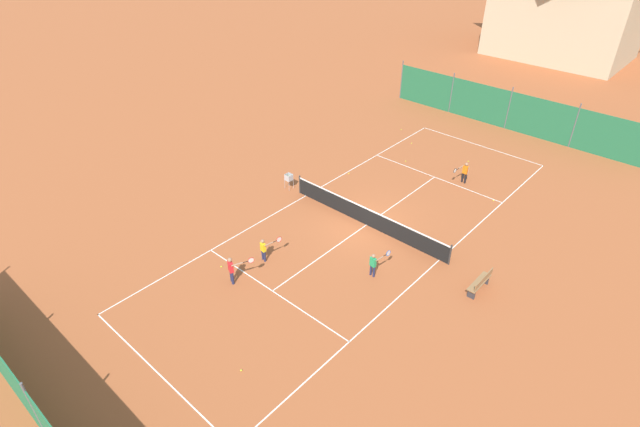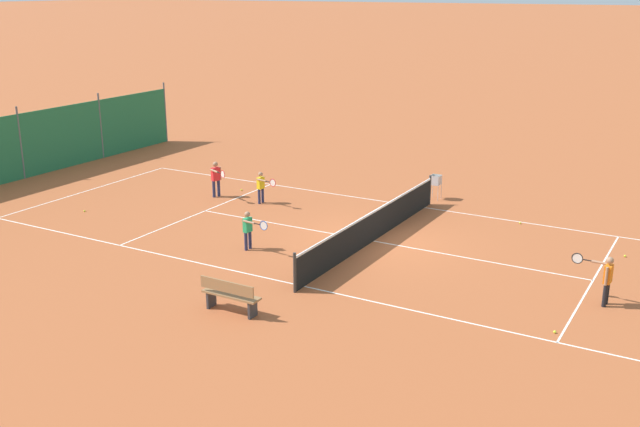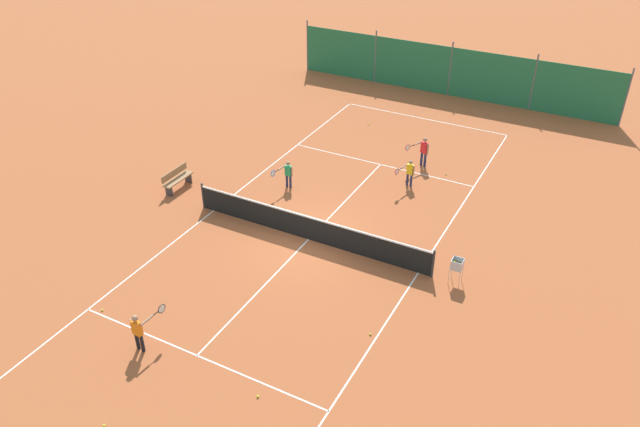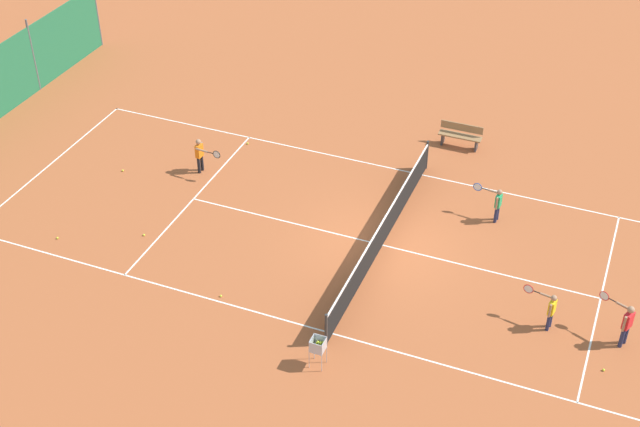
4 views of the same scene
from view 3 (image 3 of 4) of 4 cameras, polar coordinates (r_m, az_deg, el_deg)
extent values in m
plane|color=#A8542D|center=(22.01, -1.05, -2.37)|extent=(600.00, 600.00, 0.00)
cube|color=white|center=(31.66, 9.52, 8.55)|extent=(8.25, 0.05, 0.01)
cube|color=white|center=(20.71, 8.99, -5.36)|extent=(0.05, 23.85, 0.01)
cube|color=white|center=(23.95, -9.67, 0.28)|extent=(0.05, 23.85, 0.01)
cube|color=white|center=(17.97, -11.18, -12.62)|extent=(8.20, 0.05, 0.01)
cube|color=white|center=(26.98, 5.54, 4.49)|extent=(8.20, 0.05, 0.01)
cube|color=white|center=(22.01, -1.05, -2.36)|extent=(0.05, 12.80, 0.01)
cylinder|color=#2D2D2D|center=(20.29, 10.30, -4.52)|extent=(0.08, 0.08, 1.06)
cylinder|color=#2D2D2D|center=(23.93, -10.65, 1.62)|extent=(0.08, 0.08, 1.06)
cube|color=black|center=(21.76, -1.06, -1.38)|extent=(9.10, 0.02, 0.91)
cube|color=white|center=(21.50, -1.07, -0.33)|extent=(9.10, 0.04, 0.06)
cube|color=#236B42|center=(34.41, 11.79, 12.59)|extent=(17.20, 0.04, 2.60)
cylinder|color=#59595E|center=(33.20, 26.20, 9.49)|extent=(0.08, 0.08, 2.90)
cylinder|color=#59595E|center=(33.51, 18.93, 11.27)|extent=(0.08, 0.08, 2.90)
cylinder|color=#59595E|center=(34.36, 11.82, 12.82)|extent=(0.08, 0.08, 2.90)
cylinder|color=#59595E|center=(35.71, 5.08, 14.11)|extent=(0.08, 0.08, 2.90)
cylinder|color=#59595E|center=(37.50, -1.16, 15.11)|extent=(0.08, 0.08, 2.90)
cylinder|color=#23284C|center=(25.34, 8.33, 3.02)|extent=(0.10, 0.10, 0.54)
cylinder|color=#23284C|center=(25.41, 8.00, 3.14)|extent=(0.10, 0.10, 0.54)
cube|color=yellow|center=(25.15, 8.25, 4.02)|extent=(0.28, 0.19, 0.42)
sphere|color=#A37556|center=(25.01, 8.30, 4.66)|extent=(0.16, 0.16, 0.16)
cylinder|color=#A37556|center=(25.08, 8.57, 3.91)|extent=(0.06, 0.06, 0.42)
cylinder|color=#A37556|center=(24.99, 7.71, 4.30)|extent=(0.13, 0.42, 0.06)
cylinder|color=black|center=(24.75, 7.34, 4.04)|extent=(0.06, 0.19, 0.03)
torus|color=red|center=(24.57, 7.05, 3.84)|extent=(0.07, 0.28, 0.28)
cylinder|color=silver|center=(24.57, 7.05, 3.84)|extent=(0.05, 0.25, 0.25)
cylinder|color=#23284C|center=(26.92, 9.58, 4.84)|extent=(0.11, 0.11, 0.62)
cylinder|color=#23284C|center=(27.04, 9.27, 5.00)|extent=(0.11, 0.11, 0.62)
cube|color=red|center=(26.74, 9.53, 5.96)|extent=(0.34, 0.27, 0.48)
sphere|color=#A37556|center=(26.58, 9.60, 6.67)|extent=(0.19, 0.19, 0.19)
cylinder|color=#A37556|center=(26.63, 9.83, 5.82)|extent=(0.07, 0.07, 0.48)
cylinder|color=#A37556|center=(26.60, 8.91, 6.34)|extent=(0.25, 0.47, 0.07)
cylinder|color=black|center=(26.37, 8.39, 6.14)|extent=(0.11, 0.21, 0.03)
torus|color=red|center=(26.20, 8.01, 5.99)|extent=(0.13, 0.27, 0.28)
cylinder|color=silver|center=(26.20, 8.01, 5.99)|extent=(0.10, 0.23, 0.25)
cylinder|color=black|center=(18.36, -16.36, -11.08)|extent=(0.10, 0.10, 0.59)
cylinder|color=black|center=(18.25, -15.95, -11.33)|extent=(0.10, 0.10, 0.59)
cube|color=orange|center=(17.96, -16.41, -10.00)|extent=(0.29, 0.18, 0.45)
sphere|color=#A37556|center=(17.74, -16.58, -9.17)|extent=(0.18, 0.18, 0.18)
cylinder|color=#A37556|center=(18.08, -16.80, -9.77)|extent=(0.07, 0.07, 0.45)
cylinder|color=#A37556|center=(17.84, -15.57, -9.40)|extent=(0.10, 0.46, 0.07)
cylinder|color=black|center=(18.00, -14.82, -8.84)|extent=(0.04, 0.21, 0.03)
torus|color=black|center=(18.12, -14.27, -8.43)|extent=(0.04, 0.28, 0.28)
cylinder|color=silver|center=(18.12, -14.27, -8.43)|extent=(0.02, 0.25, 0.25)
cylinder|color=#23284C|center=(24.99, -2.72, 2.91)|extent=(0.10, 0.10, 0.55)
cylinder|color=#23284C|center=(25.08, -3.05, 3.02)|extent=(0.10, 0.10, 0.55)
cube|color=#239E5B|center=(24.81, -2.91, 3.94)|extent=(0.28, 0.18, 0.42)
sphere|color=#A37556|center=(24.65, -2.93, 4.60)|extent=(0.17, 0.17, 0.17)
cylinder|color=#A37556|center=(24.72, -2.60, 3.84)|extent=(0.06, 0.06, 0.42)
cylinder|color=#A37556|center=(24.67, -3.53, 4.19)|extent=(0.11, 0.43, 0.06)
cylinder|color=black|center=(24.46, -3.97, 3.91)|extent=(0.05, 0.20, 0.03)
torus|color=#1E4CB2|center=(24.30, -4.31, 3.69)|extent=(0.05, 0.28, 0.28)
cylinder|color=silver|center=(24.30, -4.31, 3.69)|extent=(0.03, 0.25, 0.25)
sphere|color=#CCE033|center=(18.27, 4.62, -10.93)|extent=(0.07, 0.07, 0.07)
sphere|color=#CCE033|center=(16.70, -5.70, -16.30)|extent=(0.07, 0.07, 0.07)
sphere|color=#CCE033|center=(16.88, -19.14, -17.85)|extent=(0.07, 0.07, 0.07)
sphere|color=#CCE033|center=(30.63, 4.46, 8.13)|extent=(0.07, 0.07, 0.07)
sphere|color=#CCE033|center=(26.56, 11.45, 3.56)|extent=(0.07, 0.07, 0.07)
sphere|color=#CCE033|center=(20.09, -19.30, -8.33)|extent=(0.07, 0.07, 0.07)
cylinder|color=#B7B7BC|center=(20.47, 12.90, -5.41)|extent=(0.02, 0.02, 0.55)
cylinder|color=#B7B7BC|center=(20.52, 11.99, -5.15)|extent=(0.02, 0.02, 0.55)
cylinder|color=#B7B7BC|center=(20.20, 12.61, -5.94)|extent=(0.02, 0.02, 0.55)
cylinder|color=#B7B7BC|center=(20.26, 11.70, -5.68)|extent=(0.02, 0.02, 0.55)
cube|color=#B7B7BC|center=(20.19, 12.39, -4.91)|extent=(0.34, 0.34, 0.02)
cube|color=#B7B7BC|center=(20.23, 12.59, -4.28)|extent=(0.34, 0.02, 0.34)
cube|color=#B7B7BC|center=(19.96, 12.30, -4.80)|extent=(0.34, 0.02, 0.34)
cube|color=#B7B7BC|center=(20.07, 12.91, -4.67)|extent=(0.02, 0.34, 0.34)
cube|color=#B7B7BC|center=(20.13, 11.98, -4.41)|extent=(0.02, 0.34, 0.34)
sphere|color=#CCE033|center=(20.26, 12.49, -4.63)|extent=(0.07, 0.07, 0.07)
sphere|color=#CCE033|center=(20.19, 12.10, -4.73)|extent=(0.07, 0.07, 0.07)
sphere|color=#CCE033|center=(20.07, 12.58, -5.04)|extent=(0.07, 0.07, 0.07)
sphere|color=#CCE033|center=(20.25, 12.82, -4.70)|extent=(0.07, 0.07, 0.07)
sphere|color=#CCE033|center=(20.19, 12.69, -4.82)|extent=(0.07, 0.07, 0.07)
sphere|color=#CCE033|center=(20.15, 12.29, -4.83)|extent=(0.07, 0.07, 0.07)
sphere|color=#CCE033|center=(20.10, 12.06, -4.71)|extent=(0.07, 0.07, 0.07)
sphere|color=#CCE033|center=(20.09, 12.55, -4.79)|extent=(0.07, 0.07, 0.07)
sphere|color=#CCE033|center=(20.13, 12.57, -4.71)|extent=(0.07, 0.07, 0.07)
sphere|color=#CCE033|center=(20.11, 12.74, -4.79)|extent=(0.07, 0.07, 0.07)
sphere|color=#CCE033|center=(20.10, 12.71, -4.80)|extent=(0.07, 0.07, 0.07)
sphere|color=#CCE033|center=(20.11, 12.37, -4.72)|extent=(0.07, 0.07, 0.07)
sphere|color=#CCE033|center=(20.22, 12.26, -4.30)|extent=(0.07, 0.07, 0.07)
sphere|color=#CCE033|center=(20.09, 12.15, -4.54)|extent=(0.07, 0.07, 0.07)
sphere|color=#CCE033|center=(20.13, 12.58, -4.53)|extent=(0.07, 0.07, 0.07)
sphere|color=#CCE033|center=(20.15, 12.22, -4.43)|extent=(0.07, 0.07, 0.07)
sphere|color=#CCE033|center=(20.20, 12.17, -4.31)|extent=(0.07, 0.07, 0.07)
cube|color=olive|center=(25.43, -12.84, 3.07)|extent=(0.36, 1.50, 0.05)
cube|color=olive|center=(25.41, -13.19, 3.66)|extent=(0.04, 1.50, 0.28)
cube|color=#333338|center=(25.93, -11.96, 3.23)|extent=(0.32, 0.06, 0.44)
cube|color=#333338|center=(25.16, -13.64, 2.03)|extent=(0.32, 0.06, 0.44)
camera|label=1|loc=(38.34, -5.48, 34.60)|focal=28.00mm
camera|label=2|loc=(29.47, -49.21, 11.55)|focal=42.00mm
camera|label=4|loc=(25.01, 64.15, 25.75)|focal=50.00mm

